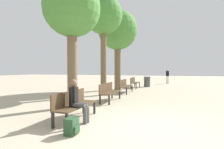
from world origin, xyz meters
TOP-DOWN VIEW (x-y plane):
  - ground_plane at (0.00, 0.00)m, footprint 80.00×80.00m
  - bench_row_0 at (-2.15, 0.06)m, footprint 0.50×1.78m
  - bench_row_1 at (-2.15, 3.28)m, footprint 0.50×1.78m
  - bench_row_2 at (-2.15, 6.50)m, footprint 0.50×1.78m
  - bench_row_3 at (-2.15, 9.72)m, footprint 0.50×1.78m
  - tree_row_0 at (-3.11, 1.59)m, footprint 2.26×2.26m
  - tree_row_1 at (-3.11, 5.09)m, footprint 2.22×2.22m
  - tree_row_2 at (-3.11, 8.07)m, footprint 2.94×2.94m
  - person_seated at (-1.92, -0.14)m, footprint 0.56×0.32m
  - backpack at (-1.58, -1.01)m, footprint 0.28×0.31m
  - pedestrian_near at (0.42, 15.13)m, footprint 0.32×0.22m
  - trash_bin at (-1.25, 10.95)m, footprint 0.54×0.54m

SIDE VIEW (x-z plane):
  - ground_plane at x=0.00m, z-range 0.00..0.00m
  - backpack at x=-1.58m, z-range 0.00..0.39m
  - trash_bin at x=-1.25m, z-range 0.00..0.89m
  - bench_row_0 at x=-2.15m, z-range 0.07..0.93m
  - bench_row_1 at x=-2.15m, z-range 0.07..0.93m
  - bench_row_2 at x=-2.15m, z-range 0.07..0.93m
  - bench_row_3 at x=-2.15m, z-range 0.07..0.93m
  - person_seated at x=-1.92m, z-range 0.04..1.27m
  - pedestrian_near at x=0.42m, z-range 0.12..1.70m
  - tree_row_0 at x=-3.11m, z-range 1.30..6.35m
  - tree_row_2 at x=-3.11m, z-range 1.41..7.34m
  - tree_row_1 at x=-3.11m, z-range 1.67..7.46m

